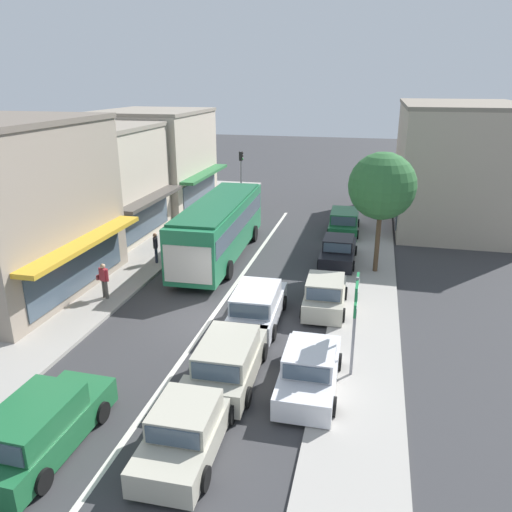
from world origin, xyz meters
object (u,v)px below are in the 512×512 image
Objects in this scene: wagon_behind_bus_near at (257,306)px; wagon_adjacent_lane_lead at (41,427)px; directional_road_sign at (356,304)px; pedestrian_with_handbag_near at (104,279)px; wagon_adjacent_lane_trail at (229,360)px; traffic_light_downstreet at (241,169)px; parked_sedan_kerb_front at (309,370)px; parked_wagon_kerb_rear at (344,222)px; parked_sedan_kerb_third at (338,251)px; pedestrian_browsing_midblock at (201,215)px; parked_hatchback_kerb_second at (325,295)px; sedan_queue_far_back at (187,429)px; street_tree_right at (382,186)px; city_bus at (220,225)px; pedestrian_far_walker at (156,246)px.

wagon_adjacent_lane_lead is at bearing -114.18° from wagon_behind_bus_near.
pedestrian_with_handbag_near is at bearing 161.64° from directional_road_sign.
wagon_adjacent_lane_trail is 1.08× the size of traffic_light_downstreet.
pedestrian_with_handbag_near reaches higher than parked_sedan_kerb_front.
parked_wagon_kerb_rear is at bearing 81.93° from wagon_adjacent_lane_trail.
parked_sedan_kerb_third is at bearing -89.15° from parked_wagon_kerb_rear.
pedestrian_browsing_midblock reaches higher than parked_sedan_kerb_third.
parked_hatchback_kerb_second is (2.55, 1.84, -0.04)m from wagon_behind_bus_near.
traffic_light_downstreet reaches higher than wagon_behind_bus_near.
parked_hatchback_kerb_second is at bearing -64.36° from traffic_light_downstreet.
traffic_light_downstreet reaches higher than parked_wagon_kerb_rear.
street_tree_right is at bearing 71.83° from sedan_queue_far_back.
sedan_queue_far_back is (-0.16, -3.42, -0.08)m from wagon_adjacent_lane_trail.
parked_sedan_kerb_third is 2.58× the size of pedestrian_browsing_midblock.
pedestrian_with_handbag_near is (-9.79, 4.61, 0.40)m from parked_sedan_kerb_front.
pedestrian_with_handbag_near is (-3.27, 9.09, 0.32)m from wagon_adjacent_lane_lead.
directional_road_sign is (3.95, -3.14, 1.96)m from wagon_behind_bus_near.
wagon_behind_bus_near is at bearing -4.25° from pedestrian_with_handbag_near.
parked_hatchback_kerb_second is (2.67, 9.46, 0.05)m from sedan_queue_far_back.
sedan_queue_far_back is 1.01× the size of traffic_light_downstreet.
wagon_behind_bus_near is at bearing -73.20° from traffic_light_downstreet.
wagon_behind_bus_near is 0.74× the size of street_tree_right.
wagon_adjacent_lane_trail is (3.86, -11.41, -1.14)m from city_bus.
parked_sedan_kerb_front and parked_sedan_kerb_third have the same top height.
city_bus is 8.97m from parked_wagon_kerb_rear.
city_bus reaches higher than wagon_behind_bus_near.
parked_sedan_kerb_third is (6.47, 16.43, -0.08)m from wagon_adjacent_lane_lead.
sedan_queue_far_back and parked_sedan_kerb_front have the same top height.
city_bus reaches higher than wagon_adjacent_lane_lead.
sedan_queue_far_back is at bearing -90.88° from wagon_behind_bus_near.
sedan_queue_far_back is 0.93× the size of parked_wagon_kerb_rear.
sedan_queue_far_back is 27.58m from traffic_light_downstreet.
pedestrian_browsing_midblock reaches higher than parked_hatchback_kerb_second.
parked_sedan_kerb_front is at bearing -89.60° from parked_wagon_kerb_rear.
pedestrian_with_handbag_near is at bearing 109.82° from wagon_adjacent_lane_lead.
wagon_adjacent_lane_trail reaches higher than sedan_queue_far_back.
pedestrian_with_handbag_near is (-7.00, 8.15, 0.40)m from sedan_queue_far_back.
pedestrian_browsing_midblock is at bearing -169.94° from parked_wagon_kerb_rear.
sedan_queue_far_back is at bearing -92.74° from wagon_adjacent_lane_trail.
pedestrian_browsing_midblock is (-9.16, 3.95, 0.40)m from parked_sedan_kerb_third.
parked_sedan_kerb_front is (2.67, -4.08, -0.08)m from wagon_behind_bus_near.
wagon_behind_bus_near is 2.79× the size of pedestrian_browsing_midblock.
pedestrian_far_walker is (-2.95, 13.88, 0.32)m from wagon_adjacent_lane_lead.
directional_road_sign is at bearing 47.78° from sedan_queue_far_back.
pedestrian_with_handbag_near is (-9.66, -12.90, 0.32)m from parked_wagon_kerb_rear.
wagon_adjacent_lane_lead is 20.56m from pedestrian_browsing_midblock.
wagon_adjacent_lane_trail is 1.07× the size of sedan_queue_far_back.
pedestrian_far_walker is (-9.46, 9.40, 0.40)m from parked_sedan_kerb_front.
pedestrian_far_walker reaches higher than parked_wagon_kerb_rear.
city_bus is at bearing 139.84° from parked_hatchback_kerb_second.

